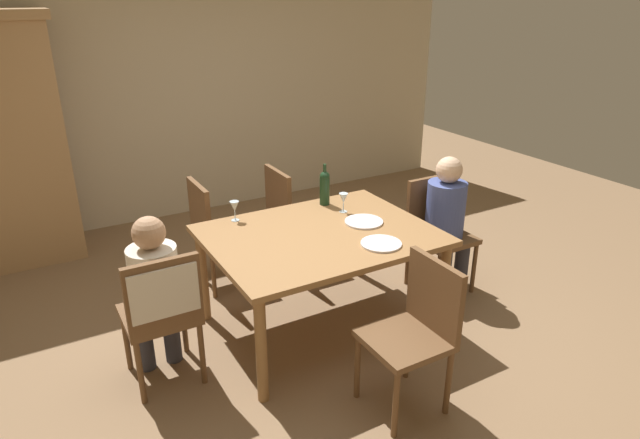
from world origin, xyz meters
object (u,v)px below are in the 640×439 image
chair_right_end (436,226)px  chair_near (417,325)px  chair_far_right (290,211)px  wine_bottle_tall_green (325,187)px  wine_glass_centre (343,199)px  chair_left_end (162,305)px  person_woman_host (447,216)px  dinner_plate_guest_left (381,244)px  dinner_plate_host (364,222)px  wine_glass_near_left (234,207)px  chair_far_left (215,227)px  dining_table (320,243)px  handbag (333,244)px  person_man_bearded (155,286)px

chair_right_end → chair_near: size_ratio=1.00×
chair_far_right → wine_bottle_tall_green: wine_bottle_tall_green is taller
wine_bottle_tall_green → wine_glass_centre: size_ratio=2.20×
chair_left_end → person_woman_host: 2.30m
chair_right_end → dinner_plate_guest_left: chair_right_end is taller
dinner_plate_host → wine_glass_near_left: bearing=147.9°
dinner_plate_host → dinner_plate_guest_left: size_ratio=1.02×
chair_right_end → chair_far_left: same height
chair_far_left → wine_glass_centre: size_ratio=6.17×
dining_table → person_woman_host: person_woman_host is taller
chair_right_end → dinner_plate_guest_left: 1.03m
chair_near → person_woman_host: bearing=-48.2°
dining_table → handbag: size_ratio=5.49×
chair_left_end → dinner_plate_host: chair_left_end is taller
chair_near → chair_far_right: size_ratio=1.00×
chair_far_right → dinner_plate_host: 1.01m
dinner_plate_host → chair_right_end: bearing=6.2°
wine_glass_centre → handbag: size_ratio=0.53×
chair_near → wine_glass_centre: size_ratio=6.17×
dinner_plate_guest_left → handbag: (0.44, 1.34, -0.66)m
dinner_plate_guest_left → handbag: bearing=71.8°
person_man_bearded → chair_near: bearing=-39.0°
chair_right_end → wine_bottle_tall_green: bearing=-24.0°
dinner_plate_host → person_woman_host: bearing=-2.0°
person_woman_host → chair_near: bearing=41.8°
chair_left_end → person_man_bearded: size_ratio=0.83×
chair_right_end → dinner_plate_host: chair_right_end is taller
chair_far_right → handbag: size_ratio=3.29×
person_woman_host → wine_glass_near_left: 1.67m
person_man_bearded → wine_bottle_tall_green: bearing=16.7°
chair_right_end → chair_left_end: bearing=5.2°
person_man_bearded → dining_table: bearing=-1.3°
wine_glass_centre → handbag: bearing=64.3°
wine_glass_centre → dinner_plate_guest_left: wine_glass_centre is taller
wine_bottle_tall_green → wine_glass_centre: bearing=-79.0°
wine_bottle_tall_green → dinner_plate_host: bearing=-82.7°
wine_glass_near_left → dinner_plate_guest_left: 1.11m
person_man_bearded → wine_glass_centre: person_man_bearded is taller
chair_near → person_man_bearded: size_ratio=0.83×
person_man_bearded → person_woman_host: bearing=-1.3°
person_man_bearded → wine_glass_near_left: 0.89m
chair_left_end → wine_bottle_tall_green: wine_bottle_tall_green is taller
chair_right_end → dining_table: bearing=4.3°
chair_right_end → handbag: 1.08m
wine_glass_near_left → dinner_plate_guest_left: size_ratio=0.55×
chair_far_left → person_woman_host: person_woman_host is taller
chair_left_end → wine_bottle_tall_green: size_ratio=2.81×
wine_glass_centre → chair_far_left: bearing=137.2°
person_woman_host → dinner_plate_guest_left: (-0.89, -0.34, 0.11)m
person_man_bearded → dinner_plate_host: person_man_bearded is taller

